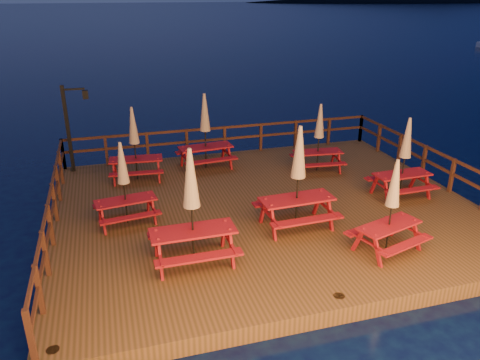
% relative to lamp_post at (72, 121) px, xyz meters
% --- Properties ---
extents(ground, '(500.00, 500.00, 0.00)m').
position_rel_lamp_post_xyz_m(ground, '(5.39, -4.55, -2.20)').
color(ground, black).
rests_on(ground, ground).
extents(deck, '(12.00, 10.00, 0.40)m').
position_rel_lamp_post_xyz_m(deck, '(5.39, -4.55, -2.00)').
color(deck, '#463216').
rests_on(deck, ground).
extents(deck_piles, '(11.44, 9.44, 1.40)m').
position_rel_lamp_post_xyz_m(deck_piles, '(5.39, -4.55, -2.50)').
color(deck_piles, '#331810').
rests_on(deck_piles, ground).
extents(railing, '(11.80, 9.75, 1.10)m').
position_rel_lamp_post_xyz_m(railing, '(5.39, -2.77, -1.03)').
color(railing, '#331810').
rests_on(railing, deck).
extents(lamp_post, '(0.85, 0.18, 3.00)m').
position_rel_lamp_post_xyz_m(lamp_post, '(0.00, 0.00, 0.00)').
color(lamp_post, black).
rests_on(lamp_post, deck).
extents(picnic_table_0, '(1.96, 1.76, 2.35)m').
position_rel_lamp_post_xyz_m(picnic_table_0, '(7.35, -7.81, -0.58)').
color(picnic_table_0, maroon).
rests_on(picnic_table_0, deck).
extents(picnic_table_1, '(2.00, 1.70, 2.66)m').
position_rel_lamp_post_xyz_m(picnic_table_1, '(4.37, -0.99, -0.41)').
color(picnic_table_1, maroon).
rests_on(picnic_table_1, deck).
extents(picnic_table_2, '(1.80, 1.54, 2.37)m').
position_rel_lamp_post_xyz_m(picnic_table_2, '(8.04, -2.36, -0.57)').
color(picnic_table_2, maroon).
rests_on(picnic_table_2, deck).
extents(picnic_table_3, '(1.78, 1.54, 2.30)m').
position_rel_lamp_post_xyz_m(picnic_table_3, '(1.39, -4.55, -0.60)').
color(picnic_table_3, maroon).
rests_on(picnic_table_3, deck).
extents(picnic_table_4, '(1.76, 1.46, 2.47)m').
position_rel_lamp_post_xyz_m(picnic_table_4, '(9.55, -5.08, -0.51)').
color(picnic_table_4, maroon).
rests_on(picnic_table_4, deck).
extents(picnic_table_5, '(2.01, 1.68, 2.78)m').
position_rel_lamp_post_xyz_m(picnic_table_5, '(5.71, -6.04, -0.35)').
color(picnic_table_5, maroon).
rests_on(picnic_table_5, deck).
extents(picnic_table_6, '(1.95, 1.61, 2.79)m').
position_rel_lamp_post_xyz_m(picnic_table_6, '(2.75, -7.00, -0.35)').
color(picnic_table_6, maroon).
rests_on(picnic_table_6, deck).
extents(picnic_table_7, '(1.84, 1.57, 2.46)m').
position_rel_lamp_post_xyz_m(picnic_table_7, '(1.92, -1.42, -0.52)').
color(picnic_table_7, maroon).
rests_on(picnic_table_7, deck).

